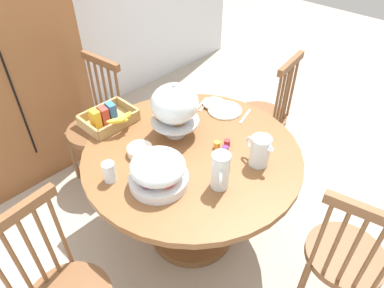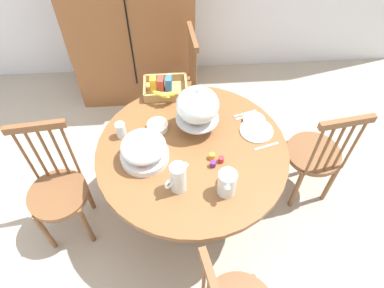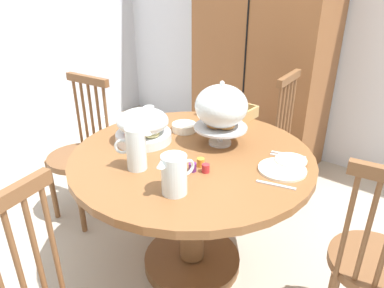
{
  "view_description": "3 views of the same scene",
  "coord_description": "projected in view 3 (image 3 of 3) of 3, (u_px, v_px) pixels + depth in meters",
  "views": [
    {
      "loc": [
        -1.11,
        -1.02,
        2.02
      ],
      "look_at": [
        -0.03,
        0.01,
        0.79
      ],
      "focal_mm": 32.85,
      "sensor_mm": 36.0,
      "label": 1
    },
    {
      "loc": [
        -0.13,
        -1.37,
        2.46
      ],
      "look_at": [
        -0.03,
        0.01,
        0.79
      ],
      "focal_mm": 32.64,
      "sensor_mm": 36.0,
      "label": 2
    },
    {
      "loc": [
        0.98,
        -1.22,
        1.54
      ],
      "look_at": [
        -0.03,
        0.01,
        0.79
      ],
      "focal_mm": 32.98,
      "sensor_mm": 36.0,
      "label": 3
    }
  ],
  "objects": [
    {
      "name": "cereal_bowl",
      "position": [
        184.0,
        127.0,
        2.03
      ],
      "size": [
        0.14,
        0.14,
        0.04
      ],
      "primitive_type": "cylinder",
      "color": "white",
      "rests_on": "dining_table"
    },
    {
      "name": "jam_jar_apricot",
      "position": [
        201.0,
        162.0,
        1.65
      ],
      "size": [
        0.04,
        0.04,
        0.04
      ],
      "primitive_type": "cylinder",
      "color": "orange",
      "rests_on": "dining_table"
    },
    {
      "name": "dinner_fork",
      "position": [
        288.0,
        155.0,
        1.76
      ],
      "size": [
        0.17,
        0.06,
        0.01
      ],
      "primitive_type": "cube",
      "rotation": [
        0.0,
        0.0,
        6.56
      ],
      "color": "silver",
      "rests_on": "dining_table"
    },
    {
      "name": "china_plate_small",
      "position": [
        291.0,
        160.0,
        1.68
      ],
      "size": [
        0.15,
        0.15,
        0.01
      ],
      "primitive_type": "cylinder",
      "color": "white",
      "rests_on": "china_plate_large"
    },
    {
      "name": "windsor_chair_near_window",
      "position": [
        81.0,
        156.0,
        2.38
      ],
      "size": [
        0.4,
        0.4,
        0.97
      ],
      "color": "brown",
      "rests_on": "ground_plane"
    },
    {
      "name": "wooden_armoire",
      "position": [
        263.0,
        51.0,
        2.97
      ],
      "size": [
        1.18,
        0.6,
        1.96
      ],
      "color": "brown",
      "rests_on": "ground_plane"
    },
    {
      "name": "ground_plane",
      "position": [
        195.0,
        267.0,
        2.08
      ],
      "size": [
        10.0,
        10.0,
        0.0
      ],
      "primitive_type": "plane",
      "color": "#A89E8E"
    },
    {
      "name": "drinking_glass",
      "position": [
        149.0,
        115.0,
        2.12
      ],
      "size": [
        0.06,
        0.06,
        0.11
      ],
      "primitive_type": "cylinder",
      "color": "silver",
      "rests_on": "dining_table"
    },
    {
      "name": "windsor_chair_facing_door",
      "position": [
        377.0,
        268.0,
        1.46
      ],
      "size": [
        0.4,
        0.4,
        0.97
      ],
      "color": "brown",
      "rests_on": "ground_plane"
    },
    {
      "name": "table_knife",
      "position": [
        287.0,
        157.0,
        1.74
      ],
      "size": [
        0.17,
        0.06,
        0.01
      ],
      "primitive_type": "cube",
      "rotation": [
        0.0,
        0.0,
        6.56
      ],
      "color": "silver",
      "rests_on": "dining_table"
    },
    {
      "name": "soup_spoon",
      "position": [
        276.0,
        185.0,
        1.51
      ],
      "size": [
        0.17,
        0.06,
        0.01
      ],
      "primitive_type": "cube",
      "rotation": [
        0.0,
        0.0,
        6.56
      ],
      "color": "silver",
      "rests_on": "dining_table"
    },
    {
      "name": "pastry_stand_with_dome",
      "position": [
        221.0,
        109.0,
        1.8
      ],
      "size": [
        0.28,
        0.28,
        0.34
      ],
      "color": "silver",
      "rests_on": "dining_table"
    },
    {
      "name": "cereal_basket",
      "position": [
        226.0,
        109.0,
        2.24
      ],
      "size": [
        0.32,
        0.3,
        0.12
      ],
      "color": "tan",
      "rests_on": "dining_table"
    },
    {
      "name": "fruit_platter_covered",
      "position": [
        143.0,
        126.0,
        1.88
      ],
      "size": [
        0.3,
        0.3,
        0.18
      ],
      "color": "silver",
      "rests_on": "dining_table"
    },
    {
      "name": "windsor_chair_far_side",
      "position": [
        263.0,
        142.0,
        2.58
      ],
      "size": [
        0.4,
        0.4,
        0.97
      ],
      "color": "brown",
      "rests_on": "ground_plane"
    },
    {
      "name": "wall_back",
      "position": [
        339.0,
        12.0,
        2.8
      ],
      "size": [
        4.8,
        0.06,
        2.6
      ],
      "primitive_type": "cube",
      "color": "silver",
      "rests_on": "ground_plane"
    },
    {
      "name": "orange_juice_pitcher",
      "position": [
        174.0,
        176.0,
        1.43
      ],
      "size": [
        0.11,
        0.19,
        0.17
      ],
      "color": "silver",
      "rests_on": "dining_table"
    },
    {
      "name": "jam_jar_grape",
      "position": [
        193.0,
        167.0,
        1.61
      ],
      "size": [
        0.04,
        0.04,
        0.04
      ],
      "primitive_type": "cylinder",
      "color": "#5B2366",
      "rests_on": "dining_table"
    },
    {
      "name": "dining_table",
      "position": [
        192.0,
        188.0,
        1.87
      ],
      "size": [
        1.23,
        1.23,
        0.74
      ],
      "color": "brown",
      "rests_on": "ground_plane"
    },
    {
      "name": "jam_jar_strawberry",
      "position": [
        206.0,
        168.0,
        1.6
      ],
      "size": [
        0.04,
        0.04,
        0.04
      ],
      "primitive_type": "cylinder",
      "color": "#B7282D",
      "rests_on": "dining_table"
    },
    {
      "name": "milk_pitcher",
      "position": [
        136.0,
        150.0,
        1.6
      ],
      "size": [
        0.15,
        0.13,
        0.2
      ],
      "color": "silver",
      "rests_on": "dining_table"
    },
    {
      "name": "china_plate_large",
      "position": [
        282.0,
        169.0,
        1.62
      ],
      "size": [
        0.22,
        0.22,
        0.01
      ],
      "primitive_type": "cylinder",
      "color": "white",
      "rests_on": "dining_table"
    },
    {
      "name": "wall_left",
      "position": [
        9.0,
        8.0,
        3.16
      ],
      "size": [
        0.06,
        4.32,
        2.6
      ],
      "primitive_type": "cube",
      "color": "silver",
      "rests_on": "ground_plane"
    }
  ]
}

